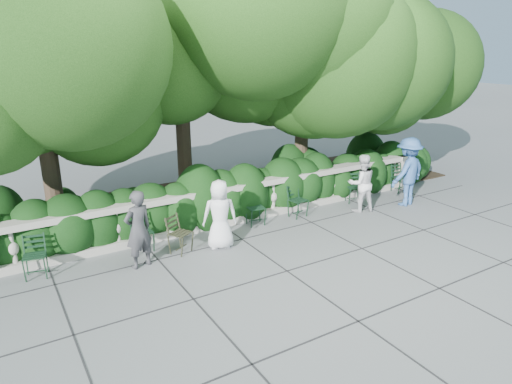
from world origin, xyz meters
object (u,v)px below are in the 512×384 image
chair_b (146,253)px  chair_weathered (187,254)px  person_casual_man (361,183)px  chair_f (402,193)px  person_older_blue (408,172)px  chair_a (37,280)px  chair_d (301,218)px  chair_c (258,227)px  chair_e (355,204)px  person_businessman (220,214)px  person_woman_grey (138,229)px

chair_b → chair_weathered: 0.87m
person_casual_man → chair_f: bearing=-151.0°
person_older_blue → person_casual_man: bearing=-19.5°
chair_a → chair_weathered: bearing=4.6°
chair_f → chair_weathered: size_ratio=1.00×
chair_a → chair_d: 6.23m
chair_a → chair_c: same height
chair_d → person_older_blue: bearing=-20.7°
chair_b → chair_e: same height
chair_c → person_casual_man: size_ratio=0.54×
chair_a → person_businessman: person_businessman is taller
chair_a → person_businessman: bearing=5.3°
chair_b → chair_e: (6.03, 0.05, 0.00)m
chair_f → person_casual_man: (-2.19, -0.47, 0.77)m
person_older_blue → chair_weathered: bearing=-10.5°
chair_c → chair_d: same height
chair_d → person_woman_grey: size_ratio=0.52×
chair_f → person_businessman: size_ratio=0.55×
chair_a → chair_c: 4.98m
chair_d → chair_e: same height
person_older_blue → person_businessman: bearing=-10.2°
person_businessman → person_older_blue: (5.66, -0.16, 0.18)m
person_woman_grey → person_casual_man: person_woman_grey is taller
chair_b → chair_d: bearing=-3.1°
chair_f → chair_a: bearing=-176.2°
chair_c → chair_f: bearing=8.2°
chair_c → chair_f: 5.10m
chair_b → person_woman_grey: person_woman_grey is taller
chair_c → person_woman_grey: size_ratio=0.52×
chair_d → chair_f: (3.84, 0.10, 0.00)m
chair_c → person_casual_man: (2.91, -0.46, 0.77)m
chair_d → chair_weathered: size_ratio=1.00×
chair_a → chair_f: (10.08, 0.12, 0.00)m
chair_weathered → person_casual_man: size_ratio=0.54×
chair_b → chair_e: bearing=-1.8°
chair_c → chair_weathered: size_ratio=1.00×
chair_c → chair_f: size_ratio=1.00×
chair_e → chair_c: bearing=-157.9°
chair_a → chair_weathered: 2.91m
chair_e → person_businessman: (-4.51, -0.59, 0.77)m
chair_a → chair_c: size_ratio=1.00×
chair_b → person_businessman: (1.51, -0.54, 0.77)m
chair_e → person_older_blue: person_older_blue is taller
chair_a → chair_e: bearing=13.4°
chair_weathered → person_older_blue: 6.51m
chair_a → chair_weathered: same height
chair_e → person_businessman: bearing=-150.7°
chair_a → chair_e: (8.17, 0.12, 0.00)m
chair_f → person_casual_man: bearing=-164.7°
chair_d → chair_e: size_ratio=1.00×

